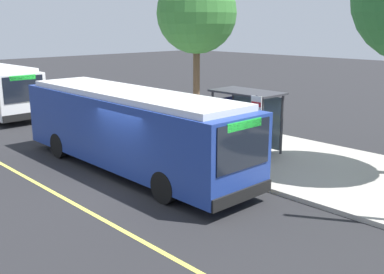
{
  "coord_description": "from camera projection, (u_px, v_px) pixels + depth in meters",
  "views": [
    {
      "loc": [
        11.95,
        -8.39,
        5.22
      ],
      "look_at": [
        1.64,
        1.4,
        1.7
      ],
      "focal_mm": 42.42,
      "sensor_mm": 36.0,
      "label": 1
    }
  ],
  "objects": [
    {
      "name": "waiting_bench",
      "position": [
        241.0,
        138.0,
        18.89
      ],
      "size": [
        1.6,
        0.48,
        0.95
      ],
      "color": "brown",
      "rests_on": "sidewalk_curb"
    },
    {
      "name": "route_sign_post",
      "position": [
        256.0,
        124.0,
        15.27
      ],
      "size": [
        0.44,
        0.08,
        2.8
      ],
      "color": "#333338",
      "rests_on": "sidewalk_curb"
    },
    {
      "name": "bus_shelter",
      "position": [
        246.0,
        107.0,
        18.66
      ],
      "size": [
        2.9,
        1.6,
        2.48
      ],
      "color": "#333338",
      "rests_on": "sidewalk_curb"
    },
    {
      "name": "street_tree_upstreet",
      "position": [
        197.0,
        14.0,
        23.46
      ],
      "size": [
        4.17,
        4.17,
        7.75
      ],
      "color": "brown",
      "rests_on": "sidewalk_curb"
    },
    {
      "name": "sidewalk_curb",
      "position": [
        244.0,
        149.0,
        19.27
      ],
      "size": [
        44.0,
        6.4,
        0.15
      ],
      "primitive_type": "cube",
      "color": "#A8A399",
      "rests_on": "ground_plane"
    },
    {
      "name": "lane_stripe_center",
      "position": [
        69.0,
        201.0,
        13.8
      ],
      "size": [
        36.0,
        0.14,
        0.01
      ],
      "primitive_type": "cube",
      "color": "#E0D64C",
      "rests_on": "ground_plane"
    },
    {
      "name": "transit_bus_main",
      "position": [
        129.0,
        127.0,
        16.43
      ],
      "size": [
        10.95,
        2.67,
        2.95
      ],
      "color": "navy",
      "rests_on": "ground_plane"
    },
    {
      "name": "ground_plane",
      "position": [
        128.0,
        184.0,
        15.27
      ],
      "size": [
        120.0,
        120.0,
        0.0
      ],
      "primitive_type": "plane",
      "color": "#232326"
    }
  ]
}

